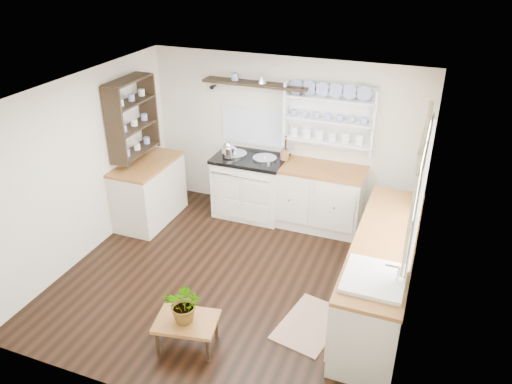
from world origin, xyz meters
TOP-DOWN VIEW (x-y plane):
  - floor at (0.00, 0.00)m, footprint 4.00×3.80m
  - wall_back at (0.00, 1.90)m, footprint 4.00×0.02m
  - wall_right at (2.00, 0.00)m, footprint 0.02×3.80m
  - wall_left at (-2.00, 0.00)m, footprint 0.02×3.80m
  - ceiling at (0.00, 0.00)m, footprint 4.00×3.80m
  - window at (1.95, 0.15)m, footprint 0.08×1.55m
  - aga_cooker at (-0.41, 1.57)m, footprint 1.02×0.71m
  - back_cabinets at (0.60, 1.60)m, footprint 1.27×0.63m
  - right_cabinets at (1.70, 0.10)m, footprint 0.62×2.43m
  - belfast_sink at (1.70, -0.65)m, footprint 0.55×0.60m
  - left_cabinets at (-1.70, 0.90)m, footprint 0.62×1.13m
  - plate_rack at (0.65, 1.86)m, footprint 1.20×0.22m
  - high_shelf at (-0.40, 1.78)m, footprint 1.50×0.29m
  - left_shelving at (-1.84, 0.90)m, footprint 0.28×0.80m
  - kettle at (-0.69, 1.45)m, footprint 0.18×0.18m
  - utensil_crock at (0.08, 1.68)m, footprint 0.12×0.12m
  - center_table at (0.01, -1.19)m, footprint 0.68×0.54m
  - potted_plant at (0.01, -1.19)m, footprint 0.42×0.37m
  - floor_rug at (1.08, -0.46)m, footprint 0.71×0.94m

SIDE VIEW (x-z plane):
  - floor at x=0.00m, z-range -0.01..0.01m
  - floor_rug at x=1.08m, z-range 0.00..0.02m
  - center_table at x=0.01m, z-range 0.12..0.45m
  - right_cabinets at x=1.70m, z-range 0.01..0.91m
  - left_cabinets at x=-1.70m, z-range 0.01..0.91m
  - back_cabinets at x=0.60m, z-range 0.01..0.91m
  - aga_cooker at x=-0.41m, z-range -0.01..0.94m
  - potted_plant at x=0.01m, z-range 0.33..0.75m
  - belfast_sink at x=1.70m, z-range 0.58..1.03m
  - utensil_crock at x=0.08m, z-range 0.91..1.05m
  - kettle at x=-0.69m, z-range 0.93..1.15m
  - wall_back at x=0.00m, z-range 0.00..2.30m
  - wall_right at x=2.00m, z-range 0.00..2.30m
  - wall_left at x=-2.00m, z-range 0.00..2.30m
  - left_shelving at x=-1.84m, z-range 1.02..2.08m
  - plate_rack at x=0.65m, z-range 1.11..2.01m
  - window at x=1.95m, z-range 0.95..2.17m
  - high_shelf at x=-0.40m, z-range 1.83..1.99m
  - ceiling at x=0.00m, z-range 2.29..2.30m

